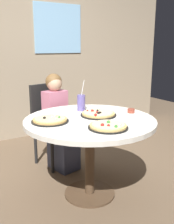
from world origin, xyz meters
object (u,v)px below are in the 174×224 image
object	(u,v)px
dining_table	(90,130)
pizza_pepperoni	(98,114)
diner_child	(60,127)
sauce_bowl	(131,111)
pizza_veggie	(108,126)
plate_small	(60,111)
pizza_cheese	(50,120)
soda_cup	(81,103)
chair_wooden	(50,120)

from	to	relation	value
dining_table	pizza_pepperoni	size ratio (longest dim) A/B	3.51
diner_child	sauce_bowl	bearing A→B (deg)	-58.62
pizza_veggie	plate_small	xyz separation A→B (m)	(-0.09, 0.69, -0.01)
dining_table	diner_child	world-z (taller)	diner_child
pizza_cheese	soda_cup	xyz separation A→B (m)	(0.42, 0.21, 0.06)
pizza_veggie	pizza_pepperoni	bearing A→B (deg)	68.45
chair_wooden	diner_child	xyz separation A→B (m)	(0.04, -0.18, -0.05)
dining_table	pizza_pepperoni	bearing A→B (deg)	22.42
pizza_pepperoni	soda_cup	distance (m)	0.26
soda_cup	pizza_veggie	bearing A→B (deg)	-99.29
pizza_veggie	plate_small	bearing A→B (deg)	97.86
plate_small	pizza_cheese	bearing A→B (deg)	-128.44
diner_child	sauce_bowl	world-z (taller)	diner_child
pizza_cheese	pizza_pepperoni	world-z (taller)	same
dining_table	plate_small	bearing A→B (deg)	107.31
pizza_veggie	soda_cup	world-z (taller)	soda_cup
pizza_pepperoni	soda_cup	size ratio (longest dim) A/B	1.09
chair_wooden	pizza_veggie	size ratio (longest dim) A/B	2.98
pizza_cheese	plate_small	world-z (taller)	pizza_cheese
chair_wooden	diner_child	distance (m)	0.19
diner_child	pizza_pepperoni	world-z (taller)	diner_child
sauce_bowl	diner_child	bearing A→B (deg)	121.38
chair_wooden	sauce_bowl	size ratio (longest dim) A/B	13.57
pizza_veggie	chair_wooden	bearing A→B (deg)	89.90
chair_wooden	plate_small	bearing A→B (deg)	-100.96
pizza_cheese	sauce_bowl	size ratio (longest dim) A/B	4.55
dining_table	pizza_veggie	xyz separation A→B (m)	(-0.02, -0.31, 0.12)
pizza_pepperoni	soda_cup	bearing A→B (deg)	100.13
pizza_veggie	plate_small	distance (m)	0.69
pizza_veggie	pizza_cheese	world-z (taller)	same
dining_table	diner_child	xyz separation A→B (m)	(0.02, 0.69, -0.16)
pizza_veggie	pizza_pepperoni	xyz separation A→B (m)	(0.14, 0.36, 0.00)
dining_table	soda_cup	bearing A→B (deg)	75.16
pizza_veggie	plate_small	world-z (taller)	pizza_veggie
pizza_cheese	diner_child	bearing A→B (deg)	59.37
pizza_pepperoni	plate_small	size ratio (longest dim) A/B	1.85
dining_table	pizza_cheese	distance (m)	0.37
diner_child	plate_small	bearing A→B (deg)	-112.35
dining_table	pizza_pepperoni	world-z (taller)	pizza_pepperoni
diner_child	pizza_pepperoni	size ratio (longest dim) A/B	3.24
dining_table	sauce_bowl	distance (m)	0.47
pizza_cheese	pizza_pepperoni	xyz separation A→B (m)	(0.47, -0.03, 0.00)
pizza_veggie	soda_cup	size ratio (longest dim) A/B	1.04
pizza_veggie	pizza_pepperoni	size ratio (longest dim) A/B	0.96
diner_child	plate_small	distance (m)	0.44
chair_wooden	soda_cup	xyz separation A→B (m)	(0.10, -0.58, 0.30)
dining_table	chair_wooden	distance (m)	0.88
chair_wooden	diner_child	bearing A→B (deg)	-78.83
diner_child	pizza_cheese	xyz separation A→B (m)	(-0.36, -0.61, 0.28)
pizza_cheese	sauce_bowl	bearing A→B (deg)	-7.57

